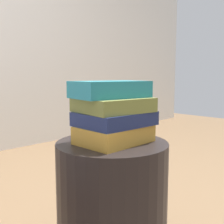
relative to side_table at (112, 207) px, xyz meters
name	(u,v)px	position (x,y,z in m)	size (l,w,h in m)	color
side_table	(112,207)	(0.00, 0.00, 0.00)	(0.41, 0.41, 0.49)	black
book_ochre	(115,134)	(0.00, -0.01, 0.28)	(0.25, 0.18, 0.06)	#B7842D
book_navy	(115,119)	(0.01, -0.01, 0.33)	(0.25, 0.20, 0.05)	#19234C
book_olive	(113,105)	(0.01, 0.00, 0.38)	(0.24, 0.21, 0.05)	olive
book_teal	(109,89)	(0.00, 0.01, 0.44)	(0.26, 0.16, 0.06)	#1E727F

